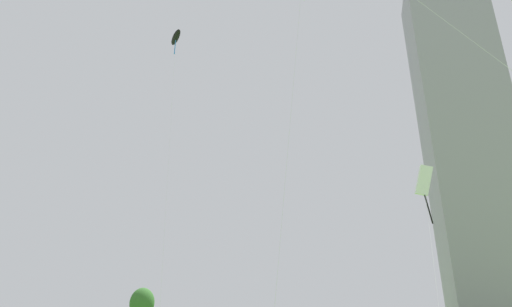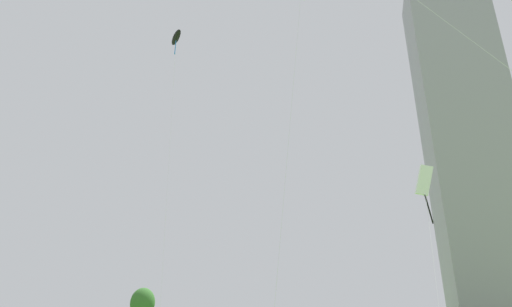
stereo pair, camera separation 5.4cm
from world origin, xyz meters
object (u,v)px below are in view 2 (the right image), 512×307
object	(u,v)px
distant_highrise_0	(468,138)
park_tree_0	(143,304)
kite_flying_2	(176,38)
kite_flying_1	(424,181)

from	to	relation	value
distant_highrise_0	park_tree_0	bearing A→B (deg)	-125.91
kite_flying_2	park_tree_0	distance (m)	29.29
park_tree_0	distant_highrise_0	world-z (taller)	distant_highrise_0
park_tree_0	distant_highrise_0	size ratio (longest dim) A/B	0.06
park_tree_0	kite_flying_2	bearing A→B (deg)	-58.44
kite_flying_1	kite_flying_2	world-z (taller)	kite_flying_2
kite_flying_1	distant_highrise_0	distance (m)	97.89
kite_flying_1	distant_highrise_0	bearing A→B (deg)	70.54
kite_flying_1	park_tree_0	xyz separation A→B (m)	(-26.82, 15.39, -7.04)
kite_flying_1	park_tree_0	distance (m)	31.72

